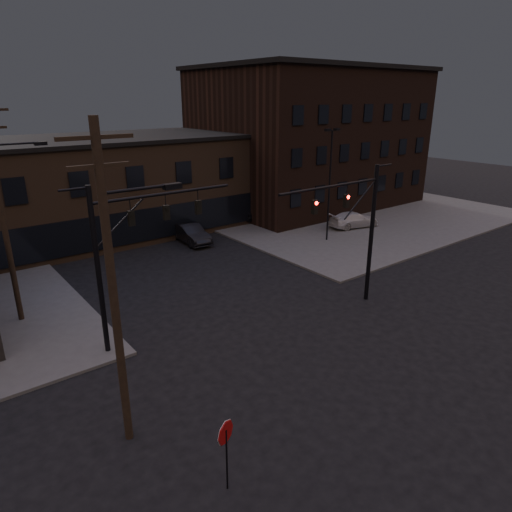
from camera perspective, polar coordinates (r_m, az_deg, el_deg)
The scene contains 14 objects.
ground at distance 21.30m, azimuth 11.75°, elevation -13.76°, with size 140.00×140.00×0.00m, color black.
sidewalk_ne at distance 50.30m, azimuth 9.36°, elevation 5.97°, with size 30.00×30.00×0.15m, color #474744.
building_row at distance 42.30m, azimuth -17.99°, elevation 8.21°, with size 40.00×12.00×8.00m, color #4A3727.
building_right at distance 51.97m, azimuth 6.48°, elevation 14.27°, with size 22.00×16.00×14.00m, color black.
traffic_signal_near at distance 25.78m, azimuth 12.79°, elevation 4.12°, with size 7.12×0.24×8.00m.
traffic_signal_far at distance 21.54m, azimuth -16.16°, elevation 1.05°, with size 7.12×0.24×8.00m.
stop_sign at distance 14.64m, azimuth -3.77°, elevation -21.94°, with size 0.72×0.33×2.48m.
utility_pole_near at distance 15.06m, azimuth -17.29°, elevation -3.50°, with size 3.70×0.28×11.00m.
utility_pole_mid at distance 26.02m, azimuth -29.11°, elevation 4.99°, with size 3.70×0.28×11.50m.
lot_light_a at distance 37.42m, azimuth 9.24°, elevation 9.90°, with size 1.50×0.28×9.14m.
lot_light_b at distance 45.14m, azimuth 9.89°, elevation 11.45°, with size 1.50×0.28×9.14m.
parked_car_lot_a at distance 44.58m, azimuth 0.53°, elevation 5.67°, with size 1.90×4.73×1.61m, color black.
parked_car_lot_b at distance 42.72m, azimuth 12.13°, elevation 4.47°, with size 1.94×4.77×1.39m, color silver.
car_crossing at distance 38.07m, azimuth -8.16°, elevation 2.80°, with size 1.65×4.73×1.56m, color black.
Camera 1 is at (-14.01, -11.20, 11.49)m, focal length 32.00 mm.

